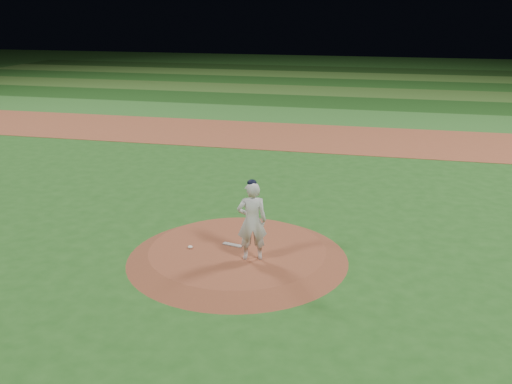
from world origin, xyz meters
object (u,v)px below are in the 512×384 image
Objects in this scene: rosin_bag at (190,247)px; pitcher_on_mound at (252,221)px; pitching_rubber at (233,245)px; pitchers_mound at (238,253)px.

rosin_bag is 0.06× the size of pitcher_on_mound.
pitching_rubber is 1.07m from rosin_bag.
pitcher_on_mound is (0.67, -0.67, 0.96)m from pitching_rubber.
pitching_rubber is (-0.18, 0.19, 0.14)m from pitchers_mound.
rosin_bag is 1.91m from pitcher_on_mound.
rosin_bag is (-1.16, -0.24, 0.16)m from pitchers_mound.
pitchers_mound is 1.29m from pitcher_on_mound.
rosin_bag reaches higher than pitching_rubber.
pitching_rubber is at bearing 135.16° from pitcher_on_mound.
pitcher_on_mound reaches higher than rosin_bag.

